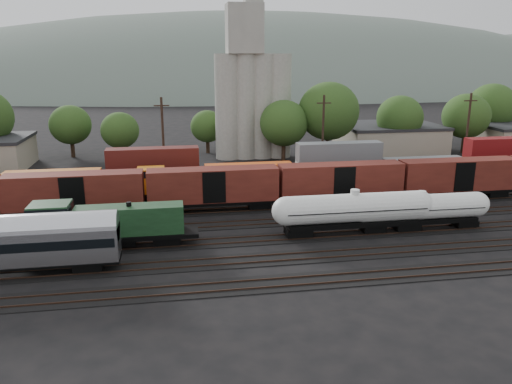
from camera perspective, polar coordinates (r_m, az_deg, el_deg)
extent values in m
plane|color=black|center=(54.95, 2.06, -3.49)|extent=(600.00, 600.00, 0.00)
cube|color=black|center=(41.41, 6.25, -10.07)|extent=(180.00, 3.20, 0.08)
cube|color=#382319|center=(40.76, 6.52, -10.39)|extent=(180.00, 0.08, 0.16)
cube|color=#382319|center=(42.00, 5.99, -9.56)|extent=(180.00, 0.08, 0.16)
cube|color=black|center=(45.82, 4.57, -7.43)|extent=(180.00, 3.20, 0.08)
cube|color=#382319|center=(45.15, 4.79, -7.69)|extent=(180.00, 0.08, 0.16)
cube|color=#382319|center=(46.43, 4.35, -7.01)|extent=(180.00, 0.08, 0.16)
cube|color=black|center=(50.33, 3.20, -5.26)|extent=(180.00, 3.20, 0.08)
cube|color=#382319|center=(49.65, 3.38, -5.46)|extent=(180.00, 0.08, 0.16)
cube|color=#382319|center=(50.96, 3.02, -4.90)|extent=(180.00, 0.08, 0.16)
cube|color=black|center=(54.93, 2.06, -3.45)|extent=(180.00, 3.20, 0.08)
cube|color=#382319|center=(54.24, 2.22, -3.61)|extent=(180.00, 0.08, 0.16)
cube|color=#382319|center=(55.57, 1.92, -3.14)|extent=(180.00, 0.08, 0.16)
cube|color=black|center=(59.60, 1.11, -1.92)|extent=(180.00, 3.20, 0.08)
cube|color=#382319|center=(58.90, 1.24, -2.05)|extent=(180.00, 0.08, 0.16)
cube|color=#382319|center=(60.25, 0.99, -1.64)|extent=(180.00, 0.08, 0.16)
cube|color=black|center=(64.31, 0.30, -0.61)|extent=(180.00, 3.20, 0.08)
cube|color=#382319|center=(63.61, 0.41, -0.71)|extent=(180.00, 0.08, 0.16)
cube|color=#382319|center=(64.97, 0.19, -0.37)|extent=(180.00, 0.08, 0.16)
cube|color=black|center=(69.07, -0.40, 0.52)|extent=(180.00, 3.20, 0.08)
cube|color=#382319|center=(68.36, -0.31, 0.43)|extent=(180.00, 0.08, 0.16)
cube|color=#382319|center=(69.73, -0.50, 0.74)|extent=(180.00, 0.08, 0.16)
cube|color=black|center=(49.22, -16.43, -4.85)|extent=(16.72, 2.85, 0.39)
cube|color=black|center=(49.37, -16.40, -5.33)|extent=(4.92, 2.16, 0.79)
cube|color=#17371C|center=(48.50, -14.22, -3.07)|extent=(10.03, 2.36, 2.66)
cube|color=#17371C|center=(49.55, -22.36, -3.03)|extent=(3.54, 2.85, 3.25)
cube|color=black|center=(49.25, -22.48, -1.89)|extent=(3.64, 2.95, 0.89)
cube|color=#17371C|center=(50.36, -24.87, -3.91)|extent=(1.57, 2.36, 1.77)
cylinder|color=black|center=(48.07, -14.33, -1.40)|extent=(0.49, 0.49, 0.49)
cube|color=black|center=(50.41, -22.45, -5.70)|extent=(2.56, 1.97, 0.69)
cube|color=black|center=(49.03, -10.14, -5.31)|extent=(2.56, 1.97, 0.69)
cylinder|color=white|center=(51.44, 11.15, -1.77)|extent=(14.09, 2.90, 2.90)
sphere|color=white|center=(49.46, 3.47, -2.20)|extent=(2.90, 2.90, 2.90)
sphere|color=white|center=(54.27, 18.14, -1.35)|extent=(2.90, 2.90, 2.90)
cylinder|color=white|center=(50.98, 11.25, 0.00)|extent=(0.90, 0.90, 0.50)
cube|color=black|center=(51.44, 11.15, -1.77)|extent=(14.41, 3.04, 0.08)
cube|color=black|center=(51.93, 11.06, -3.46)|extent=(13.61, 2.20, 0.50)
cube|color=black|center=(50.45, 4.86, -4.51)|extent=(2.60, 2.00, 0.70)
cube|color=black|center=(54.35, 16.75, -3.65)|extent=(2.60, 2.00, 0.70)
cylinder|color=white|center=(54.44, 18.32, -1.62)|extent=(12.62, 2.60, 2.60)
sphere|color=white|center=(51.85, 12.12, -2.01)|extent=(2.60, 2.60, 2.60)
sphere|color=white|center=(57.61, 23.89, -1.26)|extent=(2.60, 2.60, 2.60)
cylinder|color=white|center=(54.05, 18.45, -0.12)|extent=(0.81, 0.81, 0.45)
cube|color=black|center=(54.44, 18.32, -1.62)|extent=(12.91, 2.73, 0.07)
cube|color=black|center=(54.86, 18.19, -3.05)|extent=(12.19, 1.97, 0.45)
cube|color=black|center=(52.88, 13.16, -3.98)|extent=(2.33, 1.79, 0.63)
cube|color=black|center=(57.56, 22.72, -3.20)|extent=(2.33, 1.79, 0.63)
cube|color=black|center=(45.02, -18.59, -7.86)|extent=(2.42, 1.86, 0.65)
cube|color=black|center=(63.17, -7.31, 0.07)|extent=(16.52, 2.66, 0.37)
cube|color=black|center=(63.28, -7.30, -0.29)|extent=(4.59, 2.02, 0.73)
cube|color=orange|center=(62.90, -5.55, 1.40)|extent=(9.91, 2.20, 2.48)
cube|color=orange|center=(62.78, -11.89, 1.37)|extent=(3.30, 2.66, 3.03)
cube|color=black|center=(62.56, -11.94, 2.22)|extent=(3.40, 2.75, 0.83)
cube|color=orange|center=(63.10, -13.95, 0.66)|extent=(1.47, 2.20, 1.65)
cylinder|color=black|center=(62.58, -5.58, 2.62)|extent=(0.46, 0.46, 0.46)
cube|color=black|center=(63.38, -12.07, -0.66)|extent=(2.39, 1.84, 0.64)
cube|color=black|center=(63.71, -2.54, -0.24)|extent=(2.39, 1.84, 0.64)
cube|color=black|center=(59.38, -19.85, -1.75)|extent=(15.00, 2.60, 0.40)
cube|color=#541B14|center=(58.83, -20.04, 0.20)|extent=(15.00, 2.90, 3.80)
cube|color=black|center=(58.49, -4.87, -1.12)|extent=(15.00, 2.60, 0.40)
cube|color=#541B14|center=(57.92, -4.92, 0.87)|extent=(15.00, 2.90, 3.80)
cube|color=black|center=(61.56, 9.56, -0.44)|extent=(15.00, 2.60, 0.40)
cube|color=#541B14|center=(61.02, 9.65, 1.46)|extent=(15.00, 2.90, 3.80)
cube|color=black|center=(68.06, 21.93, 0.17)|extent=(15.00, 2.60, 0.40)
cube|color=#541B14|center=(67.58, 22.11, 1.89)|extent=(15.00, 2.90, 3.80)
cube|color=black|center=(68.95, -0.40, 0.89)|extent=(160.00, 2.60, 0.60)
cube|color=#BB5A13|center=(69.54, -22.17, 1.22)|extent=(12.00, 2.40, 2.60)
cube|color=maroon|center=(67.82, -11.58, 1.72)|extent=(12.00, 2.40, 2.60)
cube|color=#4A1511|center=(67.27, -11.70, 3.87)|extent=(12.00, 2.40, 2.60)
cube|color=#CD4C15|center=(68.49, -0.82, 2.17)|extent=(12.00, 2.40, 2.60)
cube|color=beige|center=(71.49, 9.39, 2.53)|extent=(12.00, 2.40, 2.60)
cube|color=slate|center=(70.96, 9.48, 4.57)|extent=(12.00, 2.40, 2.60)
cube|color=#585B5D|center=(76.53, 18.51, 2.78)|extent=(12.00, 2.40, 2.60)
cube|color=maroon|center=(83.26, 26.35, 2.94)|extent=(12.00, 2.40, 2.60)
cube|color=maroon|center=(82.81, 26.56, 4.69)|extent=(12.00, 2.40, 2.60)
cylinder|color=#9D9A90|center=(87.87, -3.26, 9.65)|extent=(4.40, 4.40, 18.00)
cylinder|color=#9D9A90|center=(88.25, -1.29, 9.70)|extent=(4.40, 4.40, 18.00)
cylinder|color=#9D9A90|center=(88.72, 0.65, 9.73)|extent=(4.40, 4.40, 18.00)
cylinder|color=#9D9A90|center=(89.29, 2.58, 9.75)|extent=(4.40, 4.40, 18.00)
cube|color=#9D9A90|center=(87.91, -1.35, 18.16)|extent=(6.00, 5.00, 8.00)
cube|color=#9E937F|center=(98.92, 14.92, 5.89)|extent=(18.00, 14.00, 4.60)
cube|color=#232326|center=(98.55, 15.02, 7.35)|extent=(18.36, 14.28, 0.50)
cylinder|color=black|center=(95.55, -20.20, 4.55)|extent=(0.70, 0.70, 2.68)
ellipsoid|color=#304F1D|center=(94.87, -20.46, 7.22)|extent=(7.27, 7.27, 6.89)
cylinder|color=black|center=(90.12, -15.11, 4.28)|extent=(0.70, 0.70, 2.41)
ellipsoid|color=#304F1D|center=(89.47, -15.29, 6.82)|extent=(6.54, 6.54, 6.20)
cylinder|color=black|center=(94.11, -5.53, 5.16)|extent=(0.70, 0.70, 2.29)
ellipsoid|color=#304F1D|center=(93.51, -5.59, 7.48)|extent=(6.23, 6.23, 5.90)
cylinder|color=black|center=(86.28, 3.16, 4.52)|extent=(0.70, 0.70, 3.03)
ellipsoid|color=#304F1D|center=(85.47, 3.21, 7.86)|extent=(8.21, 8.21, 7.78)
cylinder|color=black|center=(88.78, 8.14, 4.97)|extent=(0.70, 0.70, 3.87)
ellipsoid|color=#304F1D|center=(87.85, 8.30, 9.14)|extent=(10.49, 10.49, 9.94)
cylinder|color=black|center=(96.28, 15.88, 5.12)|extent=(0.70, 0.70, 3.09)
ellipsoid|color=#304F1D|center=(95.54, 16.11, 8.18)|extent=(8.40, 8.40, 7.96)
cylinder|color=black|center=(101.04, 22.58, 5.01)|extent=(0.70, 0.70, 3.17)
ellipsoid|color=#304F1D|center=(100.32, 22.90, 8.00)|extent=(8.61, 8.61, 8.16)
cylinder|color=black|center=(112.72, 24.99, 5.81)|extent=(0.70, 0.70, 3.55)
ellipsoid|color=#304F1D|center=(112.03, 25.34, 8.81)|extent=(9.64, 9.64, 9.13)
cylinder|color=black|center=(73.88, -10.57, 5.97)|extent=(0.36, 0.36, 12.00)
cube|color=black|center=(73.27, -10.75, 9.68)|extent=(2.20, 0.18, 0.18)
cylinder|color=black|center=(77.21, 7.64, 6.50)|extent=(0.36, 0.36, 12.00)
cube|color=black|center=(76.62, 7.77, 10.04)|extent=(2.20, 0.18, 0.18)
cylinder|color=black|center=(87.27, 22.99, 6.44)|extent=(0.36, 0.36, 12.00)
cube|color=black|center=(86.75, 23.33, 9.56)|extent=(2.20, 0.18, 0.18)
ellipsoid|color=#59665B|center=(317.59, -0.23, 8.09)|extent=(520.00, 286.00, 130.00)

